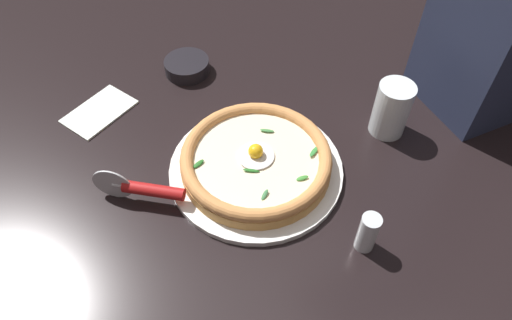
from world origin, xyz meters
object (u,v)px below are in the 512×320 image
object	(u,v)px
side_bowl	(187,66)
pepper_shaker	(368,233)
folded_napkin	(99,111)
pizza	(256,160)
pizza_cutter	(144,189)
drinking_glass	(391,112)

from	to	relation	value
side_bowl	pepper_shaker	xyz separation A→B (m)	(-0.30, 0.47, 0.02)
folded_napkin	pepper_shaker	size ratio (longest dim) A/B	1.79
pepper_shaker	folded_napkin	bearing A→B (deg)	-36.23
pizza	side_bowl	size ratio (longest dim) A/B	2.73
pizza	pizza_cutter	distance (m)	0.20
pizza_cutter	drinking_glass	size ratio (longest dim) A/B	1.45
pizza	pepper_shaker	world-z (taller)	pepper_shaker
folded_napkin	drinking_glass	bearing A→B (deg)	170.88
pizza	drinking_glass	size ratio (longest dim) A/B	2.46
pizza	folded_napkin	xyz separation A→B (m)	(0.31, -0.18, -0.03)
pizza	drinking_glass	bearing A→B (deg)	-161.87
side_bowl	drinking_glass	world-z (taller)	drinking_glass
pepper_shaker	pizza_cutter	bearing A→B (deg)	-17.82
side_bowl	pepper_shaker	world-z (taller)	pepper_shaker
side_bowl	folded_napkin	bearing A→B (deg)	33.27
pizza_cutter	drinking_glass	distance (m)	0.49
side_bowl	pepper_shaker	distance (m)	0.56
pepper_shaker	side_bowl	bearing A→B (deg)	-57.64
folded_napkin	pepper_shaker	world-z (taller)	pepper_shaker
pizza	pepper_shaker	xyz separation A→B (m)	(-0.16, 0.17, 0.01)
pizza	folded_napkin	world-z (taller)	pizza
pepper_shaker	drinking_glass	bearing A→B (deg)	-112.01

